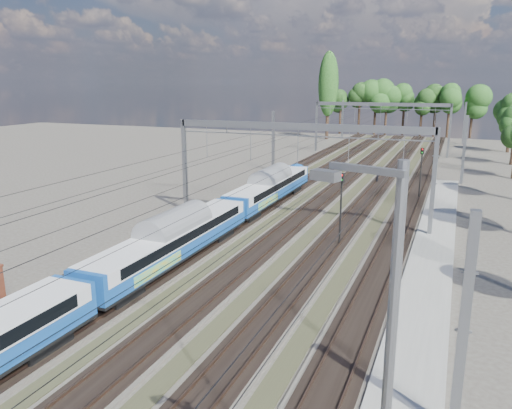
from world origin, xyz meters
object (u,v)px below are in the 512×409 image
at_px(lamp_post, 381,402).
at_px(signal_near, 341,200).
at_px(worker, 377,177).
at_px(emu_train, 172,236).
at_px(signal_far, 421,167).

bearing_deg(lamp_post, signal_near, 122.26).
height_order(worker, lamp_post, lamp_post).
bearing_deg(signal_near, emu_train, -115.27).
height_order(emu_train, signal_near, signal_near).
relative_size(emu_train, lamp_post, 5.10).
distance_m(worker, signal_far, 8.97).
xyz_separation_m(emu_train, signal_near, (9.63, 8.93, 1.37)).
xyz_separation_m(worker, signal_far, (5.54, -6.51, 2.72)).
xyz_separation_m(emu_train, worker, (8.50, 34.98, -1.49)).
height_order(emu_train, signal_far, signal_far).
height_order(emu_train, worker, emu_train).
height_order(worker, signal_near, signal_near).
bearing_deg(worker, signal_far, -148.28).
distance_m(signal_near, signal_far, 20.03).
xyz_separation_m(signal_near, lamp_post, (6.95, -27.52, 2.39)).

